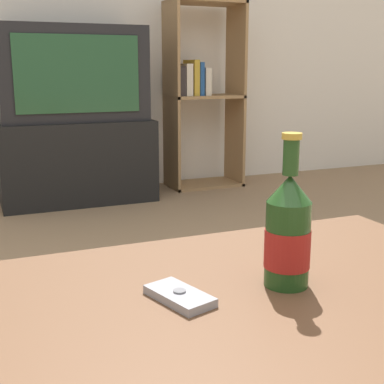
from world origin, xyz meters
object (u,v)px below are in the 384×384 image
Objects in this scene: bookshelf at (200,92)px; beer_bottle at (288,233)px; cell_phone at (180,296)px; television at (72,74)px; tv_stand at (77,161)px.

beer_bottle is at bearing -110.55° from bookshelf.
cell_phone is (-0.19, 0.01, -0.08)m from beer_bottle.
cell_phone is (-0.32, -2.62, -0.31)m from television.
beer_bottle is 0.21m from cell_phone.
tv_stand is 3.66× the size of beer_bottle.
cell_phone is at bearing 176.52° from beer_bottle.
bookshelf reaches higher than tv_stand.
beer_bottle is at bearing -92.87° from tv_stand.
television reaches higher than cell_phone.
cell_phone is at bearing -96.95° from television.
cell_phone is at bearing -114.01° from bookshelf.
television is 0.69× the size of bookshelf.
beer_bottle reaches higher than cell_phone.
television is 2.66m from cell_phone.
bookshelf is at bearing 5.98° from tv_stand.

